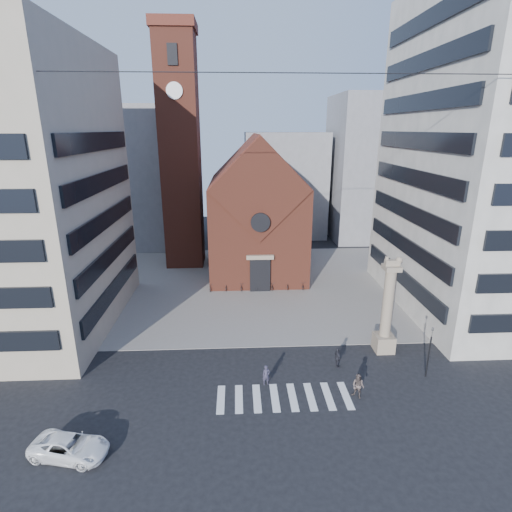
{
  "coord_description": "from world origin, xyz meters",
  "views": [
    {
      "loc": [
        -2.67,
        -27.29,
        18.59
      ],
      "look_at": [
        -0.92,
        8.0,
        7.29
      ],
      "focal_mm": 28.0,
      "sensor_mm": 36.0,
      "label": 1
    }
  ],
  "objects_px": {
    "pedestrian_1": "(358,386)",
    "pedestrian_2": "(338,358)",
    "traffic_light": "(429,351)",
    "pedestrian_0": "(266,375)",
    "scooter_0": "(211,286)",
    "white_car": "(70,447)",
    "lion_column": "(387,315)"
  },
  "relations": [
    {
      "from": "traffic_light",
      "to": "scooter_0",
      "type": "xyz_separation_m",
      "value": [
        -17.82,
        18.47,
        -1.75
      ]
    },
    {
      "from": "pedestrian_0",
      "to": "pedestrian_1",
      "type": "height_order",
      "value": "pedestrian_1"
    },
    {
      "from": "traffic_light",
      "to": "pedestrian_1",
      "type": "bearing_deg",
      "value": -159.77
    },
    {
      "from": "pedestrian_0",
      "to": "scooter_0",
      "type": "xyz_separation_m",
      "value": [
        -5.21,
        18.84,
        -0.26
      ]
    },
    {
      "from": "pedestrian_1",
      "to": "pedestrian_2",
      "type": "xyz_separation_m",
      "value": [
        -0.53,
        3.88,
        -0.07
      ]
    },
    {
      "from": "pedestrian_1",
      "to": "pedestrian_2",
      "type": "relative_size",
      "value": 1.09
    },
    {
      "from": "lion_column",
      "to": "pedestrian_2",
      "type": "distance_m",
      "value": 5.84
    },
    {
      "from": "pedestrian_2",
      "to": "pedestrian_0",
      "type": "bearing_deg",
      "value": 98.64
    },
    {
      "from": "white_car",
      "to": "pedestrian_2",
      "type": "relative_size",
      "value": 2.62
    },
    {
      "from": "white_car",
      "to": "pedestrian_1",
      "type": "bearing_deg",
      "value": -64.13
    },
    {
      "from": "lion_column",
      "to": "white_car",
      "type": "xyz_separation_m",
      "value": [
        -22.75,
        -10.76,
        -2.82
      ]
    },
    {
      "from": "pedestrian_0",
      "to": "pedestrian_2",
      "type": "height_order",
      "value": "pedestrian_2"
    },
    {
      "from": "traffic_light",
      "to": "pedestrian_1",
      "type": "height_order",
      "value": "traffic_light"
    },
    {
      "from": "white_car",
      "to": "scooter_0",
      "type": "xyz_separation_m",
      "value": [
        6.92,
        25.22,
        -0.09
      ]
    },
    {
      "from": "lion_column",
      "to": "pedestrian_0",
      "type": "xyz_separation_m",
      "value": [
        -10.62,
        -4.37,
        -2.66
      ]
    },
    {
      "from": "scooter_0",
      "to": "traffic_light",
      "type": "bearing_deg",
      "value": -38.36
    },
    {
      "from": "pedestrian_1",
      "to": "scooter_0",
      "type": "distance_m",
      "value": 23.8
    },
    {
      "from": "white_car",
      "to": "traffic_light",
      "type": "bearing_deg",
      "value": -62.44
    },
    {
      "from": "lion_column",
      "to": "scooter_0",
      "type": "height_order",
      "value": "lion_column"
    },
    {
      "from": "traffic_light",
      "to": "pedestrian_1",
      "type": "relative_size",
      "value": 2.27
    },
    {
      "from": "pedestrian_2",
      "to": "scooter_0",
      "type": "distance_m",
      "value": 20.22
    },
    {
      "from": "pedestrian_2",
      "to": "scooter_0",
      "type": "xyz_separation_m",
      "value": [
        -11.17,
        16.85,
        -0.33
      ]
    },
    {
      "from": "white_car",
      "to": "lion_column",
      "type": "bearing_deg",
      "value": -52.41
    },
    {
      "from": "pedestrian_1",
      "to": "lion_column",
      "type": "bearing_deg",
      "value": 98.75
    },
    {
      "from": "scooter_0",
      "to": "white_car",
      "type": "bearing_deg",
      "value": -97.68
    },
    {
      "from": "traffic_light",
      "to": "pedestrian_2",
      "type": "bearing_deg",
      "value": 166.33
    },
    {
      "from": "lion_column",
      "to": "traffic_light",
      "type": "distance_m",
      "value": 4.62
    },
    {
      "from": "lion_column",
      "to": "pedestrian_0",
      "type": "bearing_deg",
      "value": -157.63
    },
    {
      "from": "pedestrian_0",
      "to": "pedestrian_1",
      "type": "xyz_separation_m",
      "value": [
        6.48,
        -1.89,
        0.15
      ]
    },
    {
      "from": "traffic_light",
      "to": "white_car",
      "type": "xyz_separation_m",
      "value": [
        -24.74,
        -6.76,
        -1.65
      ]
    },
    {
      "from": "lion_column",
      "to": "pedestrian_1",
      "type": "relative_size",
      "value": 4.58
    },
    {
      "from": "pedestrian_1",
      "to": "scooter_0",
      "type": "relative_size",
      "value": 1.01
    }
  ]
}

